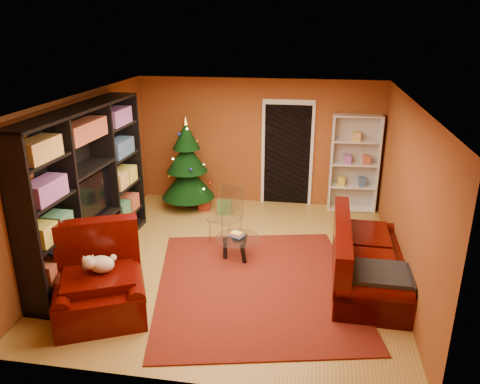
% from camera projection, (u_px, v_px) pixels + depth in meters
% --- Properties ---
extents(floor, '(5.00, 5.50, 0.05)m').
position_uv_depth(floor, '(236.00, 263.00, 7.57)').
color(floor, olive).
rests_on(floor, ground).
extents(ceiling, '(5.00, 5.50, 0.05)m').
position_uv_depth(ceiling, '(235.00, 98.00, 6.66)').
color(ceiling, silver).
rests_on(ceiling, wall_back).
extents(wall_back, '(5.00, 0.05, 2.60)m').
position_uv_depth(wall_back, '(259.00, 142.00, 9.69)').
color(wall_back, brown).
rests_on(wall_back, ground).
extents(wall_left, '(0.05, 5.50, 2.60)m').
position_uv_depth(wall_left, '(81.00, 177.00, 7.50)').
color(wall_left, brown).
rests_on(wall_left, ground).
extents(wall_right, '(0.05, 5.50, 2.60)m').
position_uv_depth(wall_right, '(408.00, 195.00, 6.73)').
color(wall_right, brown).
rests_on(wall_right, ground).
extents(doorway, '(1.06, 0.60, 2.16)m').
position_uv_depth(doorway, '(287.00, 155.00, 9.64)').
color(doorway, black).
rests_on(doorway, floor).
extents(rug, '(3.49, 3.85, 0.02)m').
position_uv_depth(rug, '(256.00, 285.00, 6.87)').
color(rug, maroon).
rests_on(rug, floor).
extents(media_unit, '(0.61, 3.24, 2.47)m').
position_uv_depth(media_unit, '(86.00, 189.00, 7.17)').
color(media_unit, black).
rests_on(media_unit, floor).
extents(christmas_tree, '(1.19, 1.19, 1.93)m').
position_uv_depth(christmas_tree, '(187.00, 164.00, 9.44)').
color(christmas_tree, black).
rests_on(christmas_tree, floor).
extents(gift_box_green, '(0.30, 0.30, 0.27)m').
position_uv_depth(gift_box_green, '(225.00, 208.00, 9.38)').
color(gift_box_green, '#327032').
rests_on(gift_box_green, floor).
extents(gift_box_red, '(0.23, 0.23, 0.22)m').
position_uv_depth(gift_box_red, '(205.00, 205.00, 9.60)').
color(gift_box_red, maroon).
rests_on(gift_box_red, floor).
extents(white_bookshelf, '(0.95, 0.38, 2.01)m').
position_uv_depth(white_bookshelf, '(354.00, 164.00, 9.31)').
color(white_bookshelf, white).
rests_on(white_bookshelf, floor).
extents(armchair, '(1.61, 1.61, 0.95)m').
position_uv_depth(armchair, '(99.00, 282.00, 6.04)').
color(armchair, '#320402').
rests_on(armchair, rug).
extents(dog, '(0.49, 0.44, 0.31)m').
position_uv_depth(dog, '(101.00, 264.00, 6.02)').
color(dog, beige).
rests_on(dog, armchair).
extents(sofa, '(1.05, 2.24, 0.95)m').
position_uv_depth(sofa, '(369.00, 254.00, 6.79)').
color(sofa, '#320402').
rests_on(sofa, rug).
extents(coffee_table, '(0.96, 0.96, 0.46)m').
position_uv_depth(coffee_table, '(237.00, 248.00, 7.59)').
color(coffee_table, gray).
rests_on(coffee_table, rug).
extents(acrylic_chair, '(0.62, 0.65, 0.92)m').
position_uv_depth(acrylic_chair, '(225.00, 219.00, 8.04)').
color(acrylic_chair, '#66605B').
rests_on(acrylic_chair, rug).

